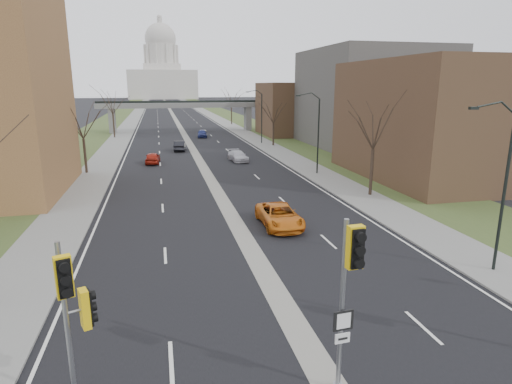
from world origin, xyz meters
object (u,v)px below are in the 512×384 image
object	(u,v)px
signal_pole_median	(349,279)
car_left_far	(180,146)
car_right_near	(279,216)
signal_pole_left	(73,305)
car_right_far	(202,133)
car_left_near	(153,158)
car_right_mid	(238,156)

from	to	relation	value
signal_pole_median	car_left_far	bearing A→B (deg)	88.20
signal_pole_median	car_right_near	bearing A→B (deg)	76.78
car_right_near	signal_pole_left	bearing A→B (deg)	-123.84
car_right_far	signal_pole_median	bearing A→B (deg)	-87.66
signal_pole_median	car_left_far	distance (m)	54.16
signal_pole_left	car_left_near	xyz separation A→B (m)	(1.71, 42.66, -2.81)
car_left_near	car_right_far	xyz separation A→B (m)	(8.89, 26.50, 0.01)
signal_pole_median	car_left_near	size ratio (longest dim) A/B	1.37
car_left_near	car_left_far	distance (m)	10.95
signal_pole_left	car_left_far	xyz separation A→B (m)	(5.60, 52.90, -2.78)
signal_pole_left	car_right_far	distance (m)	70.02
signal_pole_left	car_left_far	bearing A→B (deg)	63.24
car_left_near	signal_pole_median	bearing A→B (deg)	101.83
signal_pole_left	car_right_mid	size ratio (longest dim) A/B	1.16
car_left_far	signal_pole_left	bearing A→B (deg)	89.65
car_right_mid	signal_pole_left	bearing A→B (deg)	-113.01
car_left_near	car_right_far	world-z (taller)	car_right_far
car_right_mid	car_right_far	bearing A→B (deg)	87.30
car_right_near	car_right_far	world-z (taller)	car_right_near
signal_pole_median	car_left_far	size ratio (longest dim) A/B	1.27
signal_pole_median	car_left_near	bearing A→B (deg)	93.78
car_left_far	car_right_mid	distance (m)	12.85
signal_pole_median	car_right_far	xyz separation A→B (m)	(2.80, 70.28, -3.28)
signal_pole_median	car_right_mid	distance (m)	43.50
signal_pole_median	car_right_near	size ratio (longest dim) A/B	1.07
car_left_far	car_right_far	bearing A→B (deg)	-101.43
car_left_far	car_right_far	size ratio (longest dim) A/B	1.07
signal_pole_median	car_right_far	bearing A→B (deg)	83.58
car_left_far	car_right_mid	size ratio (longest dim) A/B	0.98
car_left_far	car_left_near	bearing A→B (deg)	74.93
signal_pole_left	car_right_far	size ratio (longest dim) A/B	1.27
car_left_far	signal_pole_median	bearing A→B (deg)	98.03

